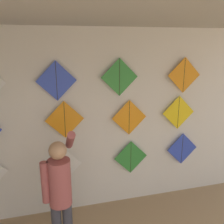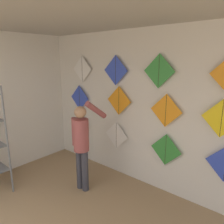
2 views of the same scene
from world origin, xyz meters
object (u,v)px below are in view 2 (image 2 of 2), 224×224
object	(u,v)px
kite_5	(119,101)
kite_9	(116,70)
kite_2	(166,150)
kite_10	(159,71)
kite_4	(80,98)
kite_8	(82,69)
kite_7	(222,118)
kite_0	(81,124)
kite_1	(116,135)
kite_6	(166,111)
shopkeeper	(82,141)

from	to	relation	value
kite_5	kite_9	world-z (taller)	kite_9
kite_2	kite_10	size ratio (longest dim) A/B	1.00
kite_4	kite_9	size ratio (longest dim) A/B	1.00
kite_8	kite_10	size ratio (longest dim) A/B	1.00
kite_5	kite_7	world-z (taller)	kite_5
kite_0	kite_1	world-z (taller)	kite_0
kite_6	kite_10	bearing A→B (deg)	180.00
kite_0	kite_1	bearing A→B (deg)	0.00
kite_10	kite_1	bearing A→B (deg)	180.00
shopkeeper	kite_1	bearing A→B (deg)	80.29
shopkeeper	kite_9	world-z (taller)	kite_9
kite_1	kite_8	xyz separation A→B (m)	(-0.95, 0.00, 1.26)
kite_9	kite_2	bearing A→B (deg)	0.00
kite_0	kite_2	distance (m)	2.12
kite_6	kite_10	size ratio (longest dim) A/B	1.00
kite_4	kite_9	bearing A→B (deg)	0.00
kite_1	kite_8	bearing A→B (deg)	180.00
kite_6	kite_10	distance (m)	0.65
kite_4	kite_8	world-z (taller)	kite_8
kite_8	kite_10	world-z (taller)	kite_10
kite_1	kite_9	bearing A→B (deg)	180.00
kite_9	kite_0	bearing A→B (deg)	180.00
kite_0	kite_8	distance (m)	1.25
kite_7	kite_6	bearing A→B (deg)	180.00
kite_7	kite_10	xyz separation A→B (m)	(-1.00, 0.00, 0.61)
kite_0	kite_6	world-z (taller)	kite_6
kite_2	kite_9	size ratio (longest dim) A/B	1.00
kite_10	kite_8	bearing A→B (deg)	180.00
kite_10	kite_6	bearing A→B (deg)	0.00
kite_2	kite_6	world-z (taller)	kite_6
kite_1	kite_7	distance (m)	1.99
shopkeeper	kite_6	bearing A→B (deg)	33.17
kite_5	kite_10	distance (m)	1.00
kite_4	kite_5	world-z (taller)	kite_5
kite_2	kite_4	distance (m)	2.22
kite_2	kite_7	bearing A→B (deg)	0.00
kite_4	kite_10	distance (m)	2.04
kite_1	kite_2	world-z (taller)	kite_1
kite_8	kite_5	bearing A→B (deg)	0.00
kite_9	kite_1	bearing A→B (deg)	0.00
kite_7	kite_4	bearing A→B (deg)	180.00
kite_0	kite_8	size ratio (longest dim) A/B	1.00
kite_4	kite_0	bearing A→B (deg)	0.00
kite_8	kite_1	bearing A→B (deg)	0.00
kite_0	kite_8	world-z (taller)	kite_8
kite_4	kite_10	xyz separation A→B (m)	(1.93, 0.00, 0.65)
kite_8	kite_9	world-z (taller)	kite_9
kite_7	kite_10	world-z (taller)	kite_10
kite_5	kite_6	world-z (taller)	kite_5
kite_7	kite_0	bearing A→B (deg)	180.00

